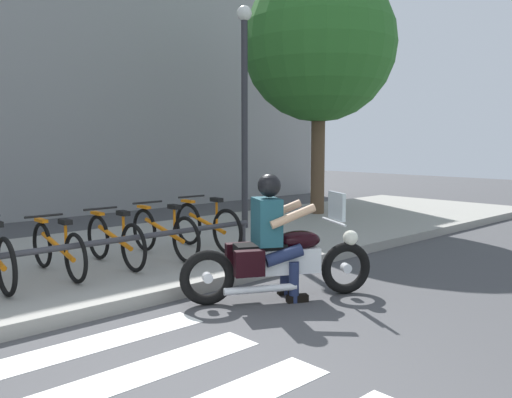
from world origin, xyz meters
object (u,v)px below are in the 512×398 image
Objects in this scene: motorcycle at (280,260)px; tree_near_rack at (319,45)px; bike_rack at (77,248)px; bicycle_4 at (115,240)px; bicycle_6 at (207,226)px; rider at (274,228)px; bicycle_3 at (58,249)px; bicycle_5 at (164,233)px; street_lamp at (245,98)px.

tree_near_rack is (5.07, 3.76, 3.46)m from motorcycle.
bike_rack is at bearing -162.43° from tree_near_rack.
bicycle_4 is 1.53m from bicycle_6.
bicycle_6 is 5.78m from tree_near_rack.
rider is 0.88× the size of bicycle_3.
bicycle_5 reaches higher than bicycle_3.
bicycle_4 is 0.76m from bicycle_5.
tree_near_rack reaches higher than bicycle_3.
bicycle_5 is at bearing 0.00° from bicycle_4.
motorcycle is 2.73m from bicycle_3.
bicycle_6 reaches higher than bike_rack.
bicycle_6 is at bearing 71.32° from rider.
rider is 2.68m from bicycle_3.
bike_rack is 1.22× the size of street_lamp.
street_lamp is at bearing 22.74° from bike_rack.
bike_rack is (-0.76, -0.55, 0.08)m from bicycle_4.
rider is 0.28× the size of bike_rack.
bicycle_6 is (1.53, -0.00, 0.02)m from bicycle_4.
bicycle_4 is (-0.80, 2.15, -0.32)m from rider.
bicycle_5 is at bearing -163.15° from tree_near_rack.
motorcycle reaches higher than bicycle_6.
rider is 0.89× the size of bicycle_4.
bicycle_4 is 7.03m from tree_near_rack.
bicycle_3 is (-1.63, 2.19, 0.03)m from motorcycle.
bicycle_5 is 1.05× the size of bicycle_6.
bicycle_5 reaches higher than bicycle_4.
bicycle_6 is at bearing -0.07° from bicycle_5.
street_lamp reaches higher than bicycle_4.
bike_rack is 0.92× the size of tree_near_rack.
rider reaches higher than bicycle_5.
bicycle_3 is at bearing 89.99° from bike_rack.
bicycle_3 is 0.31× the size of bike_rack.
bicycle_5 is 0.40× the size of street_lamp.
bicycle_3 is at bearing 179.97° from bicycle_5.
tree_near_rack is (6.70, 1.57, 3.43)m from bicycle_3.
bicycle_4 is at bearing 179.96° from bicycle_6.
tree_near_rack is at bearing 13.16° from bicycle_3.
tree_near_rack is at bearing 17.57° from bike_rack.
bicycle_4 is at bearing -180.00° from bicycle_5.
motorcycle is at bearing -126.45° from street_lamp.
bicycle_3 is 1.53m from bicycle_5.
rider is 2.17m from bicycle_5.
bike_rack is (-1.53, -0.55, 0.07)m from bicycle_5.
rider is 2.32m from bicycle_4.
bicycle_4 is at bearing 111.56° from motorcycle.
motorcycle reaches higher than bicycle_5.
bike_rack is (-0.00, -0.56, 0.09)m from bicycle_3.
motorcycle is 4.69m from street_lamp.
tree_near_rack reaches higher than street_lamp.
rider is 4.54m from street_lamp.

